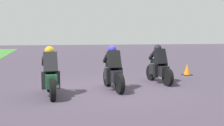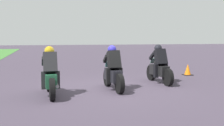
{
  "view_description": "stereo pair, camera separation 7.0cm",
  "coord_description": "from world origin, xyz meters",
  "px_view_note": "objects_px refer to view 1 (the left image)",
  "views": [
    {
      "loc": [
        -8.72,
        2.39,
        1.75
      ],
      "look_at": [
        -0.05,
        -0.05,
        0.9
      ],
      "focal_mm": 42.38,
      "sensor_mm": 36.0,
      "label": 1
    },
    {
      "loc": [
        -8.74,
        2.32,
        1.75
      ],
      "look_at": [
        -0.05,
        -0.05,
        0.9
      ],
      "focal_mm": 42.38,
      "sensor_mm": 36.0,
      "label": 2
    }
  ],
  "objects_px": {
    "rider_lane_b": "(113,72)",
    "rider_lane_c": "(50,75)",
    "traffic_cone": "(187,70)",
    "rider_lane_a": "(159,67)"
  },
  "relations": [
    {
      "from": "rider_lane_c",
      "to": "traffic_cone",
      "type": "relative_size",
      "value": 3.82
    },
    {
      "from": "rider_lane_b",
      "to": "rider_lane_c",
      "type": "height_order",
      "value": "same"
    },
    {
      "from": "rider_lane_b",
      "to": "traffic_cone",
      "type": "distance_m",
      "value": 5.02
    },
    {
      "from": "rider_lane_a",
      "to": "rider_lane_b",
      "type": "relative_size",
      "value": 1.0
    },
    {
      "from": "rider_lane_a",
      "to": "rider_lane_c",
      "type": "bearing_deg",
      "value": 104.57
    },
    {
      "from": "rider_lane_b",
      "to": "traffic_cone",
      "type": "xyz_separation_m",
      "value": [
        2.47,
        -4.35,
        -0.38
      ]
    },
    {
      "from": "rider_lane_b",
      "to": "rider_lane_c",
      "type": "xyz_separation_m",
      "value": [
        -0.39,
        2.09,
        0.0
      ]
    },
    {
      "from": "rider_lane_a",
      "to": "rider_lane_c",
      "type": "height_order",
      "value": "same"
    },
    {
      "from": "rider_lane_c",
      "to": "traffic_cone",
      "type": "bearing_deg",
      "value": -67.64
    },
    {
      "from": "rider_lane_b",
      "to": "traffic_cone",
      "type": "bearing_deg",
      "value": -61.88
    }
  ]
}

